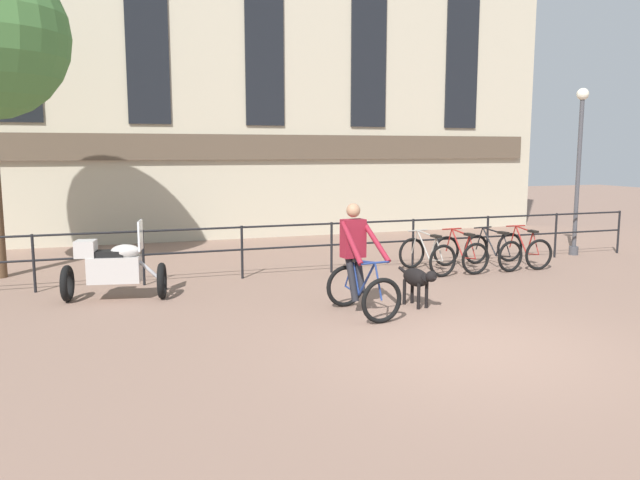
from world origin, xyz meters
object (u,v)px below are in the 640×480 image
Objects in this scene: parked_motorcycle at (113,267)px; parked_bicycle_near_lamp at (427,256)px; parked_bicycle_mid_right at (493,251)px; parked_bicycle_far_end at (524,250)px; street_lamp at (579,162)px; cyclist_with_bike at (358,264)px; dog at (418,279)px; parked_bicycle_mid_left at (460,253)px.

parked_bicycle_near_lamp is at bearing -75.69° from parked_motorcycle.
parked_bicycle_far_end is at bearing 171.93° from parked_bicycle_mid_right.
street_lamp is at bearing -172.18° from parked_bicycle_mid_right.
parked_motorcycle is (-3.58, 2.10, -0.20)m from cyclist_with_bike.
parked_bicycle_far_end is at bearing 21.03° from dog.
parked_bicycle_mid_left reaches higher than dog.
parked_motorcycle is 8.56m from parked_bicycle_far_end.
parked_bicycle_mid_left is 0.80m from parked_bicycle_mid_right.
street_lamp is (7.03, 3.32, 1.47)m from cyclist_with_bike.
parked_bicycle_mid_right reaches higher than dog.
street_lamp is at bearing -156.67° from parked_bicycle_far_end.
cyclist_with_bike is at bearing -109.80° from parked_motorcycle.
cyclist_with_bike is 4.88m from parked_bicycle_mid_right.
street_lamp is (2.86, 0.81, 1.87)m from parked_bicycle_mid_right.
parked_bicycle_near_lamp and parked_bicycle_mid_right have the same top height.
dog is at bearing 34.16° from parked_bicycle_far_end.
parked_bicycle_mid_left and parked_bicycle_far_end have the same top height.
cyclist_with_bike is 1.48× the size of parked_bicycle_mid_left.
street_lamp reaches higher than parked_bicycle_mid_right.
street_lamp reaches higher than cyclist_with_bike.
street_lamp reaches higher than dog.
parked_bicycle_near_lamp is 2.39m from parked_bicycle_far_end.
parked_motorcycle is 6.97m from parked_bicycle_mid_left.
parked_bicycle_mid_right is at bearing 1.80° from parked_bicycle_far_end.
parked_bicycle_far_end is (2.39, -0.00, -0.00)m from parked_bicycle_near_lamp.
cyclist_with_bike is 5.57m from parked_bicycle_far_end.
parked_bicycle_near_lamp is (1.53, 2.48, -0.10)m from dog.
dog is 5.07m from parked_motorcycle.
street_lamp is at bearing -170.80° from parked_bicycle_mid_left.
parked_motorcycle reaches higher than parked_bicycle_mid_right.
parked_bicycle_mid_left is at bearing 1.80° from parked_bicycle_far_end.
dog is at bearing 43.53° from parked_bicycle_mid_left.
street_lamp is (4.45, 0.81, 1.87)m from parked_bicycle_near_lamp.
parked_bicycle_mid_right is (0.80, 0.00, -0.00)m from parked_bicycle_mid_left.
dog is 7.06m from street_lamp.
parked_bicycle_near_lamp is at bearing -3.35° from parked_bicycle_mid_left.
cyclist_with_bike reaches higher than parked_bicycle_mid_left.
parked_bicycle_mid_left is at bearing 171.90° from parked_bicycle_near_lamp.
parked_bicycle_mid_left is 4.19m from street_lamp.
dog is at bearing -103.66° from parked_motorcycle.
parked_bicycle_mid_left is 1.59m from parked_bicycle_far_end.
parked_bicycle_mid_left is at bearing 35.55° from dog.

